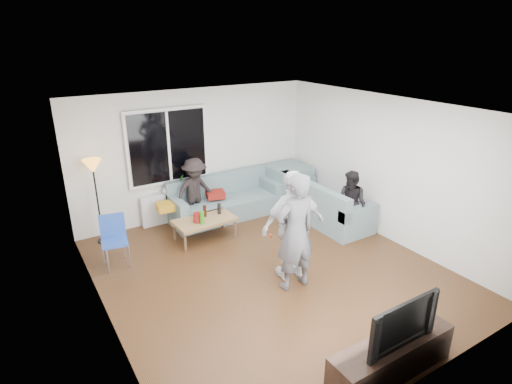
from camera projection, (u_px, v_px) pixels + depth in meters
floor at (270, 272)px, 6.74m from camera, size 5.00×5.50×0.04m
ceiling at (273, 108)px, 5.79m from camera, size 5.00×5.50×0.04m
wall_back at (196, 153)px, 8.46m from camera, size 5.00×0.04×2.60m
wall_front at (429, 285)px, 4.07m from camera, size 5.00×0.04×2.60m
wall_left at (98, 237)px, 5.03m from camera, size 0.04×5.50×2.60m
wall_right at (388, 169)px, 7.50m from camera, size 0.04×5.50×2.60m
window_frame at (168, 146)px, 8.01m from camera, size 1.62×0.06×1.47m
window_glass at (169, 147)px, 7.98m from camera, size 1.50×0.02×1.35m
window_mullion at (169, 147)px, 7.98m from camera, size 0.05×0.03×1.35m
radiator at (173, 206)px, 8.43m from camera, size 1.30×0.12×0.62m
potted_plant at (180, 183)px, 8.31m from camera, size 0.22×0.19×0.34m
vase at (166, 189)px, 8.20m from camera, size 0.20×0.20×0.18m
sofa_back_section at (225, 197)px, 8.57m from camera, size 2.30×0.85×0.85m
sofa_right_section at (326, 201)px, 8.39m from camera, size 2.00×0.85×0.85m
sofa_corner at (287, 184)px, 9.34m from camera, size 0.85×0.85×0.85m
cushion_yellow at (167, 206)px, 7.91m from camera, size 0.41×0.36×0.14m
cushion_red at (216, 194)px, 8.50m from camera, size 0.42×0.38×0.13m
coffee_table at (205, 229)px, 7.71m from camera, size 1.12×0.64×0.40m
pitcher at (198, 217)px, 7.50m from camera, size 0.17×0.17×0.17m
side_chair at (115, 242)px, 6.73m from camera, size 0.46×0.46×0.86m
floor_lamp at (98, 202)px, 7.40m from camera, size 0.32×0.32×1.56m
player_left at (295, 232)px, 6.02m from camera, size 0.67×0.45×1.80m
player_right at (293, 226)px, 6.30m from camera, size 1.07×0.56×1.74m
spectator_right at (351, 204)px, 7.77m from camera, size 0.60×0.70×1.24m
spectator_back at (195, 191)px, 8.19m from camera, size 0.94×0.63×1.35m
tv_console at (391, 357)px, 4.65m from camera, size 1.60×0.40×0.44m
television at (397, 320)px, 4.47m from camera, size 0.99×0.13×0.57m
bottle_b at (202, 218)px, 7.41m from camera, size 0.08×0.08×0.24m
bottle_c at (205, 211)px, 7.71m from camera, size 0.07×0.07×0.21m
bottle_e at (219, 209)px, 7.83m from camera, size 0.07×0.07×0.21m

